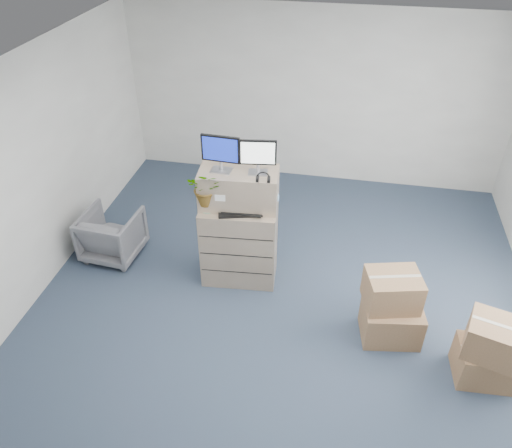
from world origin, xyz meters
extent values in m
plane|color=#273547|center=(0.00, 0.00, 0.00)|extent=(7.00, 7.00, 0.00)
cube|color=#BBB9B2|center=(0.00, 3.51, 1.40)|extent=(6.00, 0.02, 2.80)
cube|color=gray|center=(-0.62, 0.75, 0.54)|extent=(0.96, 0.63, 1.07)
cube|color=gray|center=(-0.62, 0.80, 1.30)|extent=(0.95, 0.53, 0.46)
cube|color=#99999E|center=(-0.82, 0.77, 1.54)|extent=(0.24, 0.18, 0.02)
cylinder|color=#99999E|center=(-0.82, 0.77, 1.60)|extent=(0.04, 0.04, 0.11)
cube|color=black|center=(-0.82, 0.77, 1.81)|extent=(0.45, 0.06, 0.32)
cube|color=navy|center=(-0.82, 0.75, 1.81)|extent=(0.40, 0.03, 0.28)
cube|color=#99999E|center=(-0.40, 0.80, 1.54)|extent=(0.24, 0.19, 0.01)
cylinder|color=#99999E|center=(-0.40, 0.80, 1.59)|extent=(0.04, 0.04, 0.10)
cube|color=black|center=(-0.40, 0.80, 1.79)|extent=(0.42, 0.08, 0.30)
cube|color=white|center=(-0.39, 0.78, 1.79)|extent=(0.37, 0.06, 0.26)
torus|color=black|center=(-0.31, 0.64, 1.57)|extent=(0.15, 0.03, 0.15)
cube|color=black|center=(-0.56, 0.64, 1.08)|extent=(0.57, 0.35, 0.03)
ellipsoid|color=silver|center=(-0.25, 0.65, 1.09)|extent=(0.10, 0.09, 0.03)
cylinder|color=gray|center=(-0.58, 0.79, 1.21)|extent=(0.08, 0.08, 0.28)
cube|color=silver|center=(-0.62, 0.82, 1.08)|extent=(0.07, 0.06, 0.02)
cube|color=black|center=(-0.62, 0.82, 1.15)|extent=(0.06, 0.03, 0.13)
cube|color=black|center=(-0.30, 0.88, 1.10)|extent=(0.26, 0.23, 0.07)
cube|color=#439EE4|center=(-0.28, 0.87, 1.18)|extent=(0.25, 0.19, 0.08)
cylinder|color=#8EA988|center=(-0.96, 0.63, 1.08)|extent=(0.20, 0.20, 0.02)
cylinder|color=black|center=(-0.96, 0.63, 1.15)|extent=(0.17, 0.17, 0.13)
imported|color=#1B5819|center=(-0.96, 0.63, 1.33)|extent=(0.41, 0.46, 0.35)
imported|color=#5B5B60|center=(-2.40, 0.84, 0.37)|extent=(0.76, 0.72, 0.74)
cube|color=brown|center=(1.27, 0.06, 0.22)|extent=(0.70, 0.58, 0.44)
cube|color=brown|center=(2.21, -0.32, 0.21)|extent=(0.59, 0.49, 0.41)
cube|color=brown|center=(1.22, 0.12, 0.64)|extent=(0.66, 0.58, 0.40)
cube|color=brown|center=(2.19, -0.36, 0.61)|extent=(0.61, 0.58, 0.39)
camera|label=1|loc=(0.53, -4.04, 4.38)|focal=35.00mm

